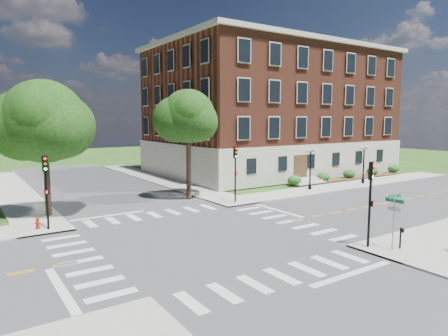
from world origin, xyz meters
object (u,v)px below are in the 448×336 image
traffic_signal_nw (46,183)px  fire_hydrant (38,224)px  push_button_post (401,237)px  traffic_signal_ne (235,167)px  street_sign_pole (394,211)px  twin_lamp_east (364,162)px  twin_lamp_west (310,166)px  traffic_signal_se (371,193)px

traffic_signal_nw → fire_hydrant: 2.83m
traffic_signal_nw → push_button_post: bearing=-44.2°
traffic_signal_ne → fire_hydrant: 15.88m
fire_hydrant → traffic_signal_nw: bearing=-42.8°
traffic_signal_nw → traffic_signal_ne: bearing=1.0°
street_sign_pole → fire_hydrant: 21.88m
fire_hydrant → street_sign_pole: bearing=-44.9°
traffic_signal_ne → street_sign_pole: traffic_signal_ne is taller
street_sign_pole → push_button_post: size_ratio=2.58×
traffic_signal_ne → traffic_signal_nw: (-15.08, -0.27, 0.00)m
traffic_signal_ne → street_sign_pole: 15.17m
twin_lamp_east → traffic_signal_nw: bearing=-178.9°
twin_lamp_west → push_button_post: bearing=-120.7°
street_sign_pole → fire_hydrant: bearing=135.1°
push_button_post → fire_hydrant: push_button_post is taller
twin_lamp_west → street_sign_pole: 18.93m
traffic_signal_nw → street_sign_pole: 21.06m
fire_hydrant → traffic_signal_se: bearing=-44.1°
traffic_signal_se → traffic_signal_ne: same height
traffic_signal_ne → fire_hydrant: traffic_signal_ne is taller
twin_lamp_east → traffic_signal_se: bearing=-142.1°
twin_lamp_east → street_sign_pole: twin_lamp_east is taller
traffic_signal_nw → fire_hydrant: (-0.56, 0.52, -2.72)m
street_sign_pole → traffic_signal_ne: bearing=89.2°
traffic_signal_nw → fire_hydrant: traffic_signal_nw is taller
traffic_signal_se → street_sign_pole: traffic_signal_se is taller
twin_lamp_west → fire_hydrant: size_ratio=5.64×
traffic_signal_ne → twin_lamp_east: bearing=1.2°
push_button_post → street_sign_pole: bearing=167.9°
twin_lamp_west → push_button_post: (-9.56, -16.12, -1.73)m
push_button_post → fire_hydrant: 22.29m
traffic_signal_nw → push_button_post: (15.43, -15.00, -2.39)m
traffic_signal_se → twin_lamp_east: traffic_signal_se is taller
twin_lamp_west → street_sign_pole: bearing=-122.3°
traffic_signal_se → twin_lamp_west: bearing=54.2°
twin_lamp_west → twin_lamp_east: 7.82m
traffic_signal_se → push_button_post: (1.20, -1.19, -2.39)m
traffic_signal_se → push_button_post: 2.93m
traffic_signal_se → traffic_signal_nw: bearing=135.9°
traffic_signal_se → street_sign_pole: size_ratio=1.55×
traffic_signal_se → twin_lamp_west: 18.41m
street_sign_pole → push_button_post: street_sign_pole is taller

